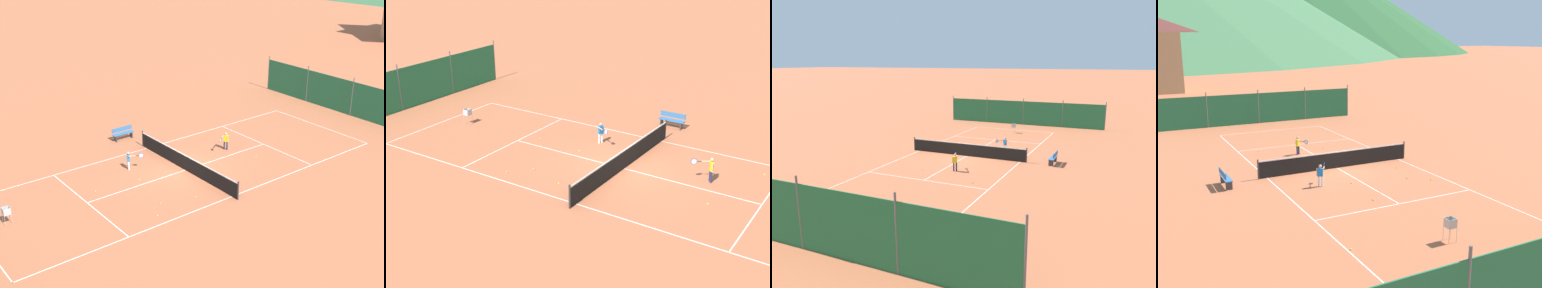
# 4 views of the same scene
# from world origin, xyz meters

# --- Properties ---
(ground_plane) EXTENTS (600.00, 600.00, 0.00)m
(ground_plane) POSITION_xyz_m (0.00, 0.00, 0.00)
(ground_plane) COLOR #B7603D
(court_line_markings) EXTENTS (8.25, 23.85, 0.01)m
(court_line_markings) POSITION_xyz_m (0.00, 0.00, 0.00)
(court_line_markings) COLOR white
(court_line_markings) RESTS_ON ground
(tennis_net) EXTENTS (9.18, 0.08, 1.06)m
(tennis_net) POSITION_xyz_m (0.00, 0.00, 0.50)
(tennis_net) COLOR #2D2D2D
(tennis_net) RESTS_ON ground
(windscreen_fence_far) EXTENTS (17.28, 0.08, 2.90)m
(windscreen_fence_far) POSITION_xyz_m (-0.00, 15.50, 1.31)
(windscreen_fence_far) COLOR #236B42
(windscreen_fence_far) RESTS_ON ground
(player_near_service) EXTENTS (0.54, 0.98, 1.16)m
(player_near_service) POSITION_xyz_m (-0.84, 3.83, 0.68)
(player_near_service) COLOR #23284C
(player_near_service) RESTS_ON ground
(player_far_service) EXTENTS (0.72, 0.84, 1.12)m
(player_far_service) POSITION_xyz_m (-2.11, -2.51, 0.66)
(player_far_service) COLOR white
(player_far_service) RESTS_ON ground
(tennis_ball_alley_right) EXTENTS (0.07, 0.07, 0.07)m
(tennis_ball_alley_right) POSITION_xyz_m (3.00, -1.62, 0.03)
(tennis_ball_alley_right) COLOR #CCE033
(tennis_ball_alley_right) RESTS_ON ground
(tennis_ball_near_corner) EXTENTS (0.07, 0.07, 0.07)m
(tennis_ball_near_corner) POSITION_xyz_m (-0.55, -2.85, 0.03)
(tennis_ball_near_corner) COLOR #CCE033
(tennis_ball_near_corner) RESTS_ON ground
(tennis_ball_by_net_right) EXTENTS (0.07, 0.07, 0.07)m
(tennis_ball_by_net_right) POSITION_xyz_m (-2.87, 5.71, 0.03)
(tennis_ball_by_net_right) COLOR #CCE033
(tennis_ball_by_net_right) RESTS_ON ground
(tennis_ball_service_box) EXTENTS (0.07, 0.07, 0.07)m
(tennis_ball_service_box) POSITION_xyz_m (2.42, -3.46, 0.03)
(tennis_ball_service_box) COLOR #CCE033
(tennis_ball_service_box) RESTS_ON ground
(tennis_ball_far_corner) EXTENTS (0.07, 0.07, 0.07)m
(tennis_ball_far_corner) POSITION_xyz_m (3.35, -4.29, 0.03)
(tennis_ball_far_corner) COLOR #CCE033
(tennis_ball_far_corner) RESTS_ON ground
(tennis_ball_mid_court) EXTENTS (0.07, 0.07, 0.07)m
(tennis_ball_mid_court) POSITION_xyz_m (-0.80, -5.48, 0.03)
(tennis_ball_mid_court) COLOR #CCE033
(tennis_ball_mid_court) RESTS_ON ground
(tennis_ball_by_net_left) EXTENTS (0.07, 0.07, 0.07)m
(tennis_ball_by_net_left) POSITION_xyz_m (1.21, 4.55, 0.03)
(tennis_ball_by_net_left) COLOR #CCE033
(tennis_ball_by_net_left) RESTS_ON ground
(tennis_ball_alley_left) EXTENTS (0.07, 0.07, 0.07)m
(tennis_ball_alley_left) POSITION_xyz_m (-3.98, -9.36, 0.03)
(tennis_ball_alley_left) COLOR #CCE033
(tennis_ball_alley_left) RESTS_ON ground
(ball_hopper) EXTENTS (0.36, 0.36, 0.89)m
(ball_hopper) POSITION_xyz_m (-0.48, -10.41, 0.66)
(ball_hopper) COLOR #B7B7BC
(ball_hopper) RESTS_ON ground
(courtside_bench) EXTENTS (0.36, 1.50, 0.84)m
(courtside_bench) POSITION_xyz_m (-6.34, -0.41, 0.45)
(courtside_bench) COLOR #336699
(courtside_bench) RESTS_ON ground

